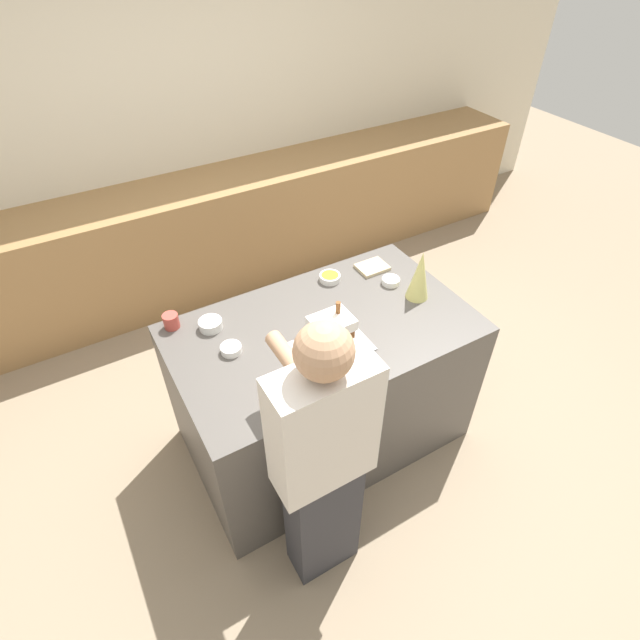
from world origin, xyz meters
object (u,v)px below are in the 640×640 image
object	(u,v)px
candy_bowl_center_rear	(211,324)
person	(323,465)
candy_bowl_behind_tray	(231,349)
gingerbread_house	(332,332)
decorative_tree	(420,275)
mug	(171,321)
candy_bowl_front_corner	(391,281)
candy_bowl_near_tray_right	(330,277)
baking_tray	(331,346)
cookbook	(372,267)

from	to	relation	value
candy_bowl_center_rear	person	xyz separation A→B (m)	(0.12, -0.95, -0.11)
candy_bowl_behind_tray	candy_bowl_center_rear	size ratio (longest dim) A/B	0.85
gingerbread_house	person	world-z (taller)	person
decorative_tree	mug	bearing A→B (deg)	160.87
candy_bowl_front_corner	mug	size ratio (longest dim) A/B	1.28
candy_bowl_behind_tray	candy_bowl_front_corner	size ratio (longest dim) A/B	1.01
candy_bowl_behind_tray	candy_bowl_near_tray_right	bearing A→B (deg)	19.92
baking_tray	candy_bowl_center_rear	world-z (taller)	candy_bowl_center_rear
candy_bowl_behind_tray	person	world-z (taller)	person
mug	person	bearing A→B (deg)	-74.83
candy_bowl_behind_tray	person	size ratio (longest dim) A/B	0.07
cookbook	mug	size ratio (longest dim) A/B	2.21
baking_tray	gingerbread_house	size ratio (longest dim) A/B	1.56
candy_bowl_near_tray_right	person	size ratio (longest dim) A/B	0.08
candy_bowl_front_corner	cookbook	distance (m)	0.18
candy_bowl_near_tray_right	mug	size ratio (longest dim) A/B	1.53
candy_bowl_near_tray_right	person	distance (m)	1.18
candy_bowl_behind_tray	mug	xyz separation A→B (m)	(-0.20, 0.33, 0.02)
candy_bowl_behind_tray	candy_bowl_center_rear	xyz separation A→B (m)	(-0.02, 0.22, 0.01)
baking_tray	mug	size ratio (longest dim) A/B	4.67
gingerbread_house	person	size ratio (longest dim) A/B	0.15
baking_tray	candy_bowl_center_rear	size ratio (longest dim) A/B	3.09
baking_tray	candy_bowl_center_rear	xyz separation A→B (m)	(-0.47, 0.44, 0.02)
decorative_tree	cookbook	bearing A→B (deg)	100.08
candy_bowl_near_tray_right	cookbook	distance (m)	0.28
baking_tray	candy_bowl_behind_tray	size ratio (longest dim) A/B	3.61
candy_bowl_behind_tray	candy_bowl_near_tray_right	world-z (taller)	same
candy_bowl_near_tray_right	cookbook	world-z (taller)	candy_bowl_near_tray_right
baking_tray	decorative_tree	xyz separation A→B (m)	(0.62, 0.11, 0.14)
candy_bowl_front_corner	mug	world-z (taller)	mug
decorative_tree	mug	size ratio (longest dim) A/B	3.63
baking_tray	candy_bowl_behind_tray	world-z (taller)	candy_bowl_behind_tray
cookbook	candy_bowl_front_corner	bearing A→B (deg)	-87.69
gingerbread_house	candy_bowl_behind_tray	xyz separation A→B (m)	(-0.44, 0.22, -0.08)
gingerbread_house	candy_bowl_front_corner	distance (m)	0.64
gingerbread_house	candy_bowl_near_tray_right	distance (m)	0.56
decorative_tree	cookbook	size ratio (longest dim) A/B	1.64
cookbook	person	world-z (taller)	person
candy_bowl_behind_tray	mug	distance (m)	0.38
candy_bowl_behind_tray	candy_bowl_front_corner	xyz separation A→B (m)	(1.01, 0.06, -0.00)
mug	person	world-z (taller)	person
person	decorative_tree	bearing A→B (deg)	32.57
baking_tray	mug	world-z (taller)	mug
cookbook	decorative_tree	bearing A→B (deg)	-79.92
candy_bowl_near_tray_right	candy_bowl_front_corner	size ratio (longest dim) A/B	1.20
decorative_tree	candy_bowl_behind_tray	size ratio (longest dim) A/B	2.80
baking_tray	candy_bowl_front_corner	world-z (taller)	candy_bowl_front_corner
candy_bowl_center_rear	cookbook	bearing A→B (deg)	1.06
candy_bowl_center_rear	mug	distance (m)	0.20
decorative_tree	candy_bowl_behind_tray	distance (m)	1.08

